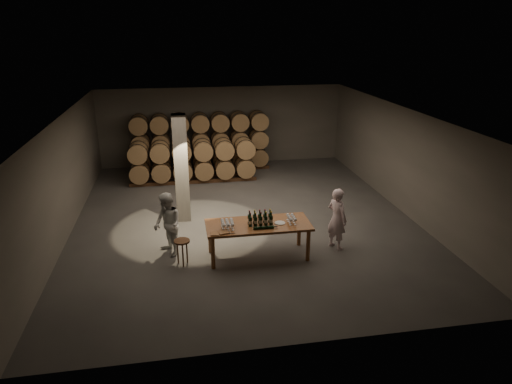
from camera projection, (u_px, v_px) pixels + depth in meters
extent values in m
plane|color=#4A4745|center=(244.00, 218.00, 13.95)|extent=(12.00, 12.00, 0.00)
plane|color=#605E59|center=(243.00, 113.00, 12.85)|extent=(12.00, 12.00, 0.00)
plane|color=#625E54|center=(222.00, 126.00, 18.95)|extent=(10.00, 0.00, 10.00)
plane|color=#625E54|center=(294.00, 269.00, 7.85)|extent=(10.00, 0.00, 10.00)
plane|color=#625E54|center=(64.00, 177.00, 12.59)|extent=(0.00, 12.00, 12.00)
plane|color=#625E54|center=(402.00, 160.00, 14.20)|extent=(0.00, 12.00, 12.00)
cube|color=slate|center=(181.00, 169.00, 13.29)|extent=(0.40, 0.40, 3.20)
cylinder|color=brown|center=(213.00, 253.00, 10.90)|extent=(0.10, 0.10, 0.84)
cylinder|color=brown|center=(308.00, 245.00, 11.29)|extent=(0.10, 0.10, 0.84)
cylinder|color=brown|center=(210.00, 237.00, 11.70)|extent=(0.10, 0.10, 0.84)
cylinder|color=brown|center=(299.00, 231.00, 12.08)|extent=(0.10, 0.10, 0.84)
cube|color=brown|center=(258.00, 225.00, 11.34)|extent=(2.60, 1.10, 0.06)
cube|color=#52321C|center=(202.00, 170.00, 18.31)|extent=(5.48, 0.10, 0.12)
cube|color=#52321C|center=(201.00, 166.00, 18.86)|extent=(5.48, 0.10, 0.12)
cylinder|color=#9C7746|center=(142.00, 161.00, 18.06)|extent=(0.70, 0.95, 0.70)
cylinder|color=black|center=(142.00, 163.00, 17.82)|extent=(0.73, 0.04, 0.73)
cylinder|color=black|center=(143.00, 159.00, 18.30)|extent=(0.73, 0.04, 0.73)
cylinder|color=#9C7746|center=(162.00, 160.00, 18.19)|extent=(0.70, 0.95, 0.70)
cylinder|color=black|center=(162.00, 162.00, 17.95)|extent=(0.73, 0.04, 0.73)
cylinder|color=black|center=(162.00, 158.00, 18.43)|extent=(0.73, 0.04, 0.73)
cylinder|color=#9C7746|center=(182.00, 159.00, 18.32)|extent=(0.70, 0.95, 0.70)
cylinder|color=black|center=(182.00, 161.00, 18.07)|extent=(0.73, 0.04, 0.73)
cylinder|color=black|center=(182.00, 158.00, 18.56)|extent=(0.73, 0.04, 0.73)
cylinder|color=#9C7746|center=(201.00, 158.00, 18.44)|extent=(0.70, 0.95, 0.70)
cylinder|color=black|center=(202.00, 160.00, 18.20)|extent=(0.73, 0.04, 0.73)
cylinder|color=black|center=(201.00, 157.00, 18.68)|extent=(0.73, 0.04, 0.73)
cylinder|color=#9C7746|center=(221.00, 157.00, 18.57)|extent=(0.70, 0.95, 0.70)
cylinder|color=black|center=(221.00, 159.00, 18.33)|extent=(0.73, 0.04, 0.73)
cylinder|color=black|center=(220.00, 156.00, 18.81)|extent=(0.73, 0.04, 0.73)
cylinder|color=#9C7746|center=(240.00, 157.00, 18.69)|extent=(0.70, 0.95, 0.70)
cylinder|color=black|center=(240.00, 158.00, 18.45)|extent=(0.73, 0.04, 0.73)
cylinder|color=black|center=(239.00, 155.00, 18.93)|extent=(0.73, 0.04, 0.73)
cylinder|color=#9C7746|center=(258.00, 156.00, 18.82)|extent=(0.70, 0.95, 0.70)
cylinder|color=black|center=(259.00, 157.00, 18.58)|extent=(0.73, 0.04, 0.73)
cylinder|color=black|center=(257.00, 154.00, 19.06)|extent=(0.73, 0.04, 0.73)
cylinder|color=#9C7746|center=(141.00, 143.00, 17.81)|extent=(0.70, 0.95, 0.70)
cylinder|color=black|center=(140.00, 145.00, 17.57)|extent=(0.73, 0.04, 0.73)
cylinder|color=black|center=(141.00, 141.00, 18.05)|extent=(0.73, 0.04, 0.73)
cylinder|color=#9C7746|center=(161.00, 142.00, 17.93)|extent=(0.70, 0.95, 0.70)
cylinder|color=black|center=(161.00, 144.00, 17.69)|extent=(0.73, 0.04, 0.73)
cylinder|color=black|center=(161.00, 141.00, 18.17)|extent=(0.73, 0.04, 0.73)
cylinder|color=#9C7746|center=(181.00, 141.00, 18.06)|extent=(0.70, 0.95, 0.70)
cylinder|color=black|center=(181.00, 143.00, 17.82)|extent=(0.73, 0.04, 0.73)
cylinder|color=black|center=(181.00, 140.00, 18.30)|extent=(0.73, 0.04, 0.73)
cylinder|color=#9C7746|center=(201.00, 141.00, 18.19)|extent=(0.70, 0.95, 0.70)
cylinder|color=black|center=(201.00, 142.00, 17.95)|extent=(0.73, 0.04, 0.73)
cylinder|color=black|center=(200.00, 139.00, 18.43)|extent=(0.73, 0.04, 0.73)
cylinder|color=#9C7746|center=(220.00, 140.00, 18.31)|extent=(0.70, 0.95, 0.70)
cylinder|color=black|center=(221.00, 141.00, 18.07)|extent=(0.73, 0.04, 0.73)
cylinder|color=black|center=(219.00, 138.00, 18.55)|extent=(0.73, 0.04, 0.73)
cylinder|color=#9C7746|center=(239.00, 139.00, 18.44)|extent=(0.70, 0.95, 0.70)
cylinder|color=black|center=(240.00, 140.00, 18.20)|extent=(0.73, 0.04, 0.73)
cylinder|color=black|center=(238.00, 137.00, 18.68)|extent=(0.73, 0.04, 0.73)
cylinder|color=#9C7746|center=(258.00, 138.00, 18.56)|extent=(0.70, 0.95, 0.70)
cylinder|color=black|center=(259.00, 140.00, 18.32)|extent=(0.73, 0.04, 0.73)
cylinder|color=black|center=(257.00, 137.00, 18.80)|extent=(0.73, 0.04, 0.73)
cylinder|color=#9C7746|center=(139.00, 124.00, 17.55)|extent=(0.70, 0.95, 0.70)
cylinder|color=black|center=(138.00, 126.00, 17.31)|extent=(0.73, 0.04, 0.73)
cylinder|color=black|center=(139.00, 123.00, 17.79)|extent=(0.73, 0.04, 0.73)
cylinder|color=#9C7746|center=(159.00, 124.00, 17.68)|extent=(0.70, 0.95, 0.70)
cylinder|color=black|center=(159.00, 125.00, 17.44)|extent=(0.73, 0.04, 0.73)
cylinder|color=black|center=(160.00, 122.00, 17.92)|extent=(0.73, 0.04, 0.73)
cylinder|color=#9C7746|center=(180.00, 123.00, 17.81)|extent=(0.70, 0.95, 0.70)
cylinder|color=black|center=(180.00, 124.00, 17.56)|extent=(0.73, 0.04, 0.73)
cylinder|color=black|center=(180.00, 122.00, 18.05)|extent=(0.73, 0.04, 0.73)
cylinder|color=#9C7746|center=(200.00, 122.00, 17.93)|extent=(0.70, 0.95, 0.70)
cylinder|color=black|center=(200.00, 123.00, 17.69)|extent=(0.73, 0.04, 0.73)
cylinder|color=black|center=(199.00, 121.00, 18.17)|extent=(0.73, 0.04, 0.73)
cylinder|color=#9C7746|center=(220.00, 121.00, 18.06)|extent=(0.70, 0.95, 0.70)
cylinder|color=black|center=(220.00, 123.00, 17.82)|extent=(0.73, 0.04, 0.73)
cylinder|color=black|center=(219.00, 120.00, 18.30)|extent=(0.73, 0.04, 0.73)
cylinder|color=#9C7746|center=(239.00, 121.00, 18.18)|extent=(0.70, 0.95, 0.70)
cylinder|color=black|center=(240.00, 122.00, 17.94)|extent=(0.73, 0.04, 0.73)
cylinder|color=black|center=(238.00, 120.00, 18.42)|extent=(0.73, 0.04, 0.73)
cylinder|color=#9C7746|center=(258.00, 120.00, 18.31)|extent=(0.70, 0.95, 0.70)
cylinder|color=black|center=(259.00, 121.00, 18.07)|extent=(0.73, 0.04, 0.73)
cylinder|color=black|center=(257.00, 119.00, 18.55)|extent=(0.73, 0.04, 0.73)
cube|color=#52321C|center=(194.00, 182.00, 16.95)|extent=(4.70, 0.10, 0.12)
cube|color=#52321C|center=(193.00, 177.00, 17.50)|extent=(4.70, 0.10, 0.12)
cylinder|color=#9C7746|center=(140.00, 172.00, 16.77)|extent=(0.70, 0.95, 0.70)
cylinder|color=black|center=(139.00, 174.00, 16.53)|extent=(0.73, 0.04, 0.73)
cylinder|color=black|center=(140.00, 170.00, 17.01)|extent=(0.73, 0.04, 0.73)
cylinder|color=#9C7746|center=(161.00, 171.00, 16.89)|extent=(0.70, 0.95, 0.70)
cylinder|color=black|center=(161.00, 173.00, 16.65)|extent=(0.73, 0.04, 0.73)
cylinder|color=black|center=(162.00, 169.00, 17.14)|extent=(0.73, 0.04, 0.73)
cylinder|color=#9C7746|center=(183.00, 170.00, 17.02)|extent=(0.70, 0.95, 0.70)
cylinder|color=black|center=(183.00, 172.00, 16.78)|extent=(0.73, 0.04, 0.73)
cylinder|color=black|center=(183.00, 167.00, 17.26)|extent=(0.73, 0.04, 0.73)
cylinder|color=#9C7746|center=(204.00, 168.00, 17.15)|extent=(0.70, 0.95, 0.70)
cylinder|color=black|center=(204.00, 170.00, 16.91)|extent=(0.73, 0.04, 0.73)
cylinder|color=black|center=(203.00, 166.00, 17.39)|extent=(0.73, 0.04, 0.73)
cylinder|color=#9C7746|center=(224.00, 167.00, 17.27)|extent=(0.70, 0.95, 0.70)
cylinder|color=black|center=(225.00, 169.00, 17.03)|extent=(0.73, 0.04, 0.73)
cylinder|color=black|center=(224.00, 165.00, 17.51)|extent=(0.73, 0.04, 0.73)
cylinder|color=#9C7746|center=(245.00, 166.00, 17.40)|extent=(0.70, 0.95, 0.70)
cylinder|color=black|center=(246.00, 168.00, 17.16)|extent=(0.73, 0.04, 0.73)
cylinder|color=black|center=(244.00, 164.00, 17.64)|extent=(0.73, 0.04, 0.73)
cylinder|color=#9C7746|center=(138.00, 152.00, 16.51)|extent=(0.70, 0.95, 0.70)
cylinder|color=black|center=(138.00, 154.00, 16.27)|extent=(0.73, 0.04, 0.73)
cylinder|color=black|center=(139.00, 150.00, 16.75)|extent=(0.73, 0.04, 0.73)
cylinder|color=#9C7746|center=(160.00, 151.00, 16.64)|extent=(0.70, 0.95, 0.70)
cylinder|color=black|center=(160.00, 153.00, 16.40)|extent=(0.73, 0.04, 0.73)
cylinder|color=black|center=(160.00, 149.00, 16.88)|extent=(0.73, 0.04, 0.73)
cylinder|color=#9C7746|center=(182.00, 150.00, 16.77)|extent=(0.70, 0.95, 0.70)
cylinder|color=black|center=(182.00, 152.00, 16.53)|extent=(0.73, 0.04, 0.73)
cylinder|color=black|center=(181.00, 149.00, 17.01)|extent=(0.73, 0.04, 0.73)
cylinder|color=#9C7746|center=(203.00, 149.00, 16.89)|extent=(0.70, 0.95, 0.70)
cylinder|color=black|center=(203.00, 151.00, 16.65)|extent=(0.73, 0.04, 0.73)
cylinder|color=black|center=(202.00, 148.00, 17.13)|extent=(0.73, 0.04, 0.73)
cylinder|color=#9C7746|center=(224.00, 148.00, 17.02)|extent=(0.70, 0.95, 0.70)
cylinder|color=black|center=(225.00, 150.00, 16.78)|extent=(0.73, 0.04, 0.73)
cylinder|color=black|center=(223.00, 147.00, 17.26)|extent=(0.73, 0.04, 0.73)
cylinder|color=#9C7746|center=(244.00, 148.00, 17.14)|extent=(0.70, 0.95, 0.70)
cylinder|color=black|center=(245.00, 149.00, 16.90)|extent=(0.73, 0.04, 0.73)
cylinder|color=black|center=(243.00, 146.00, 17.38)|extent=(0.73, 0.04, 0.73)
cylinder|color=black|center=(250.00, 222.00, 11.15)|extent=(0.09, 0.09, 0.24)
cylinder|color=silver|center=(250.00, 222.00, 11.15)|extent=(0.09, 0.09, 0.08)
cylinder|color=black|center=(250.00, 215.00, 11.09)|extent=(0.03, 0.03, 0.10)
cylinder|color=gold|center=(250.00, 213.00, 11.07)|extent=(0.04, 0.04, 0.03)
cylinder|color=black|center=(249.00, 219.00, 11.29)|extent=(0.09, 0.09, 0.24)
cylinder|color=silver|center=(249.00, 220.00, 11.29)|extent=(0.09, 0.09, 0.08)
cylinder|color=black|center=(249.00, 213.00, 11.23)|extent=(0.03, 0.03, 0.10)
cylinder|color=maroon|center=(249.00, 211.00, 11.21)|extent=(0.04, 0.04, 0.03)
cylinder|color=black|center=(256.00, 221.00, 11.17)|extent=(0.09, 0.09, 0.24)
cylinder|color=silver|center=(256.00, 222.00, 11.17)|extent=(0.09, 0.09, 0.08)
cylinder|color=black|center=(256.00, 215.00, 11.11)|extent=(0.03, 0.03, 0.10)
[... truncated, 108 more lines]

